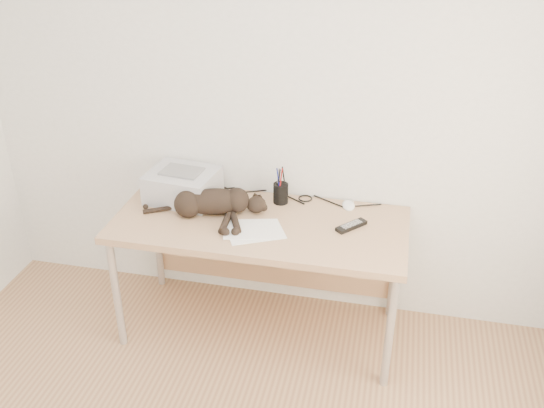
% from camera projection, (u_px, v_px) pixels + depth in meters
% --- Properties ---
extents(wall_back, '(3.50, 0.00, 3.50)m').
position_uv_depth(wall_back, '(274.00, 102.00, 3.34)').
color(wall_back, white).
rests_on(wall_back, floor).
extents(desk, '(1.60, 0.70, 0.74)m').
position_uv_depth(desk, '(263.00, 235.00, 3.43)').
color(desk, tan).
rests_on(desk, floor).
extents(printer, '(0.41, 0.36, 0.18)m').
position_uv_depth(printer, '(183.00, 185.00, 3.49)').
color(printer, '#B4B4B9').
rests_on(printer, desk).
extents(papers, '(0.37, 0.31, 0.01)m').
position_uv_depth(papers, '(253.00, 230.00, 3.21)').
color(papers, white).
rests_on(papers, desk).
extents(cat, '(0.69, 0.34, 0.16)m').
position_uv_depth(cat, '(211.00, 203.00, 3.34)').
color(cat, black).
rests_on(cat, desk).
extents(mug, '(0.13, 0.13, 0.08)m').
position_uv_depth(mug, '(210.00, 191.00, 3.53)').
color(mug, white).
rests_on(mug, desk).
extents(pen_cup, '(0.09, 0.09, 0.22)m').
position_uv_depth(pen_cup, '(281.00, 193.00, 3.46)').
color(pen_cup, black).
rests_on(pen_cup, desk).
extents(remote_grey, '(0.08, 0.18, 0.02)m').
position_uv_depth(remote_grey, '(235.00, 198.00, 3.52)').
color(remote_grey, gray).
rests_on(remote_grey, desk).
extents(remote_black, '(0.16, 0.18, 0.02)m').
position_uv_depth(remote_black, '(351.00, 226.00, 3.24)').
color(remote_black, black).
rests_on(remote_black, desk).
extents(mouse, '(0.09, 0.13, 0.04)m').
position_uv_depth(mouse, '(349.00, 203.00, 3.44)').
color(mouse, white).
rests_on(mouse, desk).
extents(cable_tangle, '(1.36, 0.08, 0.01)m').
position_uv_depth(cable_tangle, '(272.00, 195.00, 3.56)').
color(cable_tangle, black).
rests_on(cable_tangle, desk).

